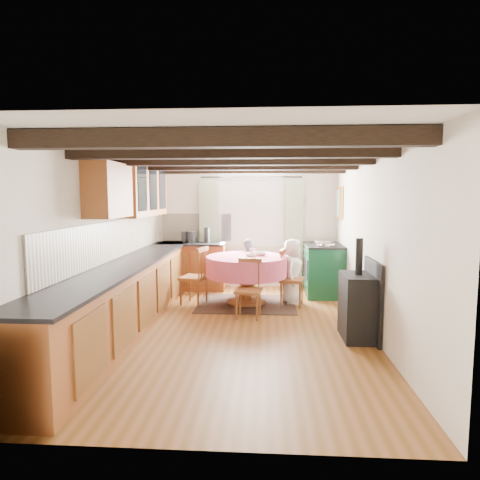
# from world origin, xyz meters

# --- Properties ---
(floor) EXTENTS (3.60, 5.50, 0.00)m
(floor) POSITION_xyz_m (0.00, 0.00, 0.00)
(floor) COLOR brown
(floor) RESTS_ON ground
(ceiling) EXTENTS (3.60, 5.50, 0.00)m
(ceiling) POSITION_xyz_m (0.00, 0.00, 2.40)
(ceiling) COLOR white
(ceiling) RESTS_ON ground
(wall_back) EXTENTS (3.60, 0.00, 2.40)m
(wall_back) POSITION_xyz_m (0.00, 2.75, 1.20)
(wall_back) COLOR silver
(wall_back) RESTS_ON ground
(wall_front) EXTENTS (3.60, 0.00, 2.40)m
(wall_front) POSITION_xyz_m (0.00, -2.75, 1.20)
(wall_front) COLOR silver
(wall_front) RESTS_ON ground
(wall_left) EXTENTS (0.00, 5.50, 2.40)m
(wall_left) POSITION_xyz_m (-1.80, 0.00, 1.20)
(wall_left) COLOR silver
(wall_left) RESTS_ON ground
(wall_right) EXTENTS (0.00, 5.50, 2.40)m
(wall_right) POSITION_xyz_m (1.80, 0.00, 1.20)
(wall_right) COLOR silver
(wall_right) RESTS_ON ground
(beam_a) EXTENTS (3.60, 0.16, 0.16)m
(beam_a) POSITION_xyz_m (0.00, -2.00, 2.31)
(beam_a) COLOR black
(beam_a) RESTS_ON ceiling
(beam_b) EXTENTS (3.60, 0.16, 0.16)m
(beam_b) POSITION_xyz_m (0.00, -1.00, 2.31)
(beam_b) COLOR black
(beam_b) RESTS_ON ceiling
(beam_c) EXTENTS (3.60, 0.16, 0.16)m
(beam_c) POSITION_xyz_m (0.00, 0.00, 2.31)
(beam_c) COLOR black
(beam_c) RESTS_ON ceiling
(beam_d) EXTENTS (3.60, 0.16, 0.16)m
(beam_d) POSITION_xyz_m (0.00, 1.00, 2.31)
(beam_d) COLOR black
(beam_d) RESTS_ON ceiling
(beam_e) EXTENTS (3.60, 0.16, 0.16)m
(beam_e) POSITION_xyz_m (0.00, 2.00, 2.31)
(beam_e) COLOR black
(beam_e) RESTS_ON ceiling
(splash_left) EXTENTS (0.02, 4.50, 0.55)m
(splash_left) POSITION_xyz_m (-1.78, 0.30, 1.20)
(splash_left) COLOR beige
(splash_left) RESTS_ON wall_left
(splash_back) EXTENTS (1.40, 0.02, 0.55)m
(splash_back) POSITION_xyz_m (-1.00, 2.73, 1.20)
(splash_back) COLOR beige
(splash_back) RESTS_ON wall_back
(base_cabinet_left) EXTENTS (0.60, 5.30, 0.88)m
(base_cabinet_left) POSITION_xyz_m (-1.50, 0.00, 0.44)
(base_cabinet_left) COLOR brown
(base_cabinet_left) RESTS_ON floor
(base_cabinet_back) EXTENTS (1.30, 0.60, 0.88)m
(base_cabinet_back) POSITION_xyz_m (-1.05, 2.45, 0.44)
(base_cabinet_back) COLOR brown
(base_cabinet_back) RESTS_ON floor
(worktop_left) EXTENTS (0.64, 5.30, 0.04)m
(worktop_left) POSITION_xyz_m (-1.48, 0.00, 0.90)
(worktop_left) COLOR black
(worktop_left) RESTS_ON base_cabinet_left
(worktop_back) EXTENTS (1.30, 0.64, 0.04)m
(worktop_back) POSITION_xyz_m (-1.05, 2.43, 0.90)
(worktop_back) COLOR black
(worktop_back) RESTS_ON base_cabinet_back
(wall_cabinet_glass) EXTENTS (0.34, 1.80, 0.90)m
(wall_cabinet_glass) POSITION_xyz_m (-1.63, 1.20, 1.95)
(wall_cabinet_glass) COLOR brown
(wall_cabinet_glass) RESTS_ON wall_left
(wall_cabinet_solid) EXTENTS (0.34, 0.90, 0.70)m
(wall_cabinet_solid) POSITION_xyz_m (-1.63, -0.30, 1.90)
(wall_cabinet_solid) COLOR brown
(wall_cabinet_solid) RESTS_ON wall_left
(window_frame) EXTENTS (1.34, 0.03, 1.54)m
(window_frame) POSITION_xyz_m (0.10, 2.73, 1.60)
(window_frame) COLOR white
(window_frame) RESTS_ON wall_back
(window_pane) EXTENTS (1.20, 0.01, 1.40)m
(window_pane) POSITION_xyz_m (0.10, 2.74, 1.60)
(window_pane) COLOR white
(window_pane) RESTS_ON wall_back
(curtain_left) EXTENTS (0.35, 0.10, 2.10)m
(curtain_left) POSITION_xyz_m (-0.75, 2.65, 1.10)
(curtain_left) COLOR #97A384
(curtain_left) RESTS_ON wall_back
(curtain_right) EXTENTS (0.35, 0.10, 2.10)m
(curtain_right) POSITION_xyz_m (0.95, 2.65, 1.10)
(curtain_right) COLOR #97A384
(curtain_right) RESTS_ON wall_back
(curtain_rod) EXTENTS (2.00, 0.03, 0.03)m
(curtain_rod) POSITION_xyz_m (0.10, 2.65, 2.20)
(curtain_rod) COLOR black
(curtain_rod) RESTS_ON wall_back
(wall_picture) EXTENTS (0.04, 0.50, 0.60)m
(wall_picture) POSITION_xyz_m (1.77, 2.30, 1.70)
(wall_picture) COLOR gold
(wall_picture) RESTS_ON wall_right
(wall_plate) EXTENTS (0.30, 0.02, 0.30)m
(wall_plate) POSITION_xyz_m (1.05, 2.72, 1.70)
(wall_plate) COLOR silver
(wall_plate) RESTS_ON wall_back
(rug) EXTENTS (1.64, 1.28, 0.01)m
(rug) POSITION_xyz_m (0.08, 1.32, 0.01)
(rug) COLOR black
(rug) RESTS_ON floor
(dining_table) EXTENTS (1.36, 1.36, 0.82)m
(dining_table) POSITION_xyz_m (0.08, 1.32, 0.41)
(dining_table) COLOR #DB3960
(dining_table) RESTS_ON floor
(chair_near) EXTENTS (0.43, 0.44, 0.89)m
(chair_near) POSITION_xyz_m (0.14, 0.54, 0.44)
(chair_near) COLOR brown
(chair_near) RESTS_ON floor
(chair_left) EXTENTS (0.54, 0.52, 0.98)m
(chair_left) POSITION_xyz_m (-0.82, 1.28, 0.49)
(chair_left) COLOR brown
(chair_left) RESTS_ON floor
(chair_right) EXTENTS (0.49, 0.47, 0.95)m
(chair_right) POSITION_xyz_m (0.84, 1.29, 0.47)
(chair_right) COLOR brown
(chair_right) RESTS_ON floor
(aga_range) EXTENTS (0.67, 1.04, 0.96)m
(aga_range) POSITION_xyz_m (1.47, 2.12, 0.48)
(aga_range) COLOR #0E3F24
(aga_range) RESTS_ON floor
(cast_iron_stove) EXTENTS (0.39, 0.65, 1.30)m
(cast_iron_stove) POSITION_xyz_m (1.58, -0.27, 0.65)
(cast_iron_stove) COLOR black
(cast_iron_stove) RESTS_ON floor
(child_far) EXTENTS (0.42, 0.31, 1.05)m
(child_far) POSITION_xyz_m (0.06, 1.99, 0.52)
(child_far) COLOR #3C494D
(child_far) RESTS_ON floor
(child_right) EXTENTS (0.46, 0.60, 1.11)m
(child_right) POSITION_xyz_m (0.85, 1.44, 0.55)
(child_right) COLOR white
(child_right) RESTS_ON floor
(bowl_a) EXTENTS (0.28, 0.28, 0.06)m
(bowl_a) POSITION_xyz_m (0.31, 1.45, 0.85)
(bowl_a) COLOR silver
(bowl_a) RESTS_ON dining_table
(bowl_b) EXTENTS (0.26, 0.26, 0.06)m
(bowl_b) POSITION_xyz_m (0.15, 1.22, 0.85)
(bowl_b) COLOR silver
(bowl_b) RESTS_ON dining_table
(cup) EXTENTS (0.13, 0.13, 0.09)m
(cup) POSITION_xyz_m (0.16, 1.65, 0.87)
(cup) COLOR silver
(cup) RESTS_ON dining_table
(canister_tall) EXTENTS (0.13, 0.13, 0.22)m
(canister_tall) POSITION_xyz_m (-1.20, 2.50, 1.03)
(canister_tall) COLOR #262628
(canister_tall) RESTS_ON worktop_back
(canister_wide) EXTENTS (0.19, 0.19, 0.22)m
(canister_wide) POSITION_xyz_m (-1.05, 2.44, 1.03)
(canister_wide) COLOR #262628
(canister_wide) RESTS_ON worktop_back
(canister_slim) EXTENTS (0.11, 0.11, 0.30)m
(canister_slim) POSITION_xyz_m (-0.75, 2.45, 1.07)
(canister_slim) COLOR #262628
(canister_slim) RESTS_ON worktop_back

